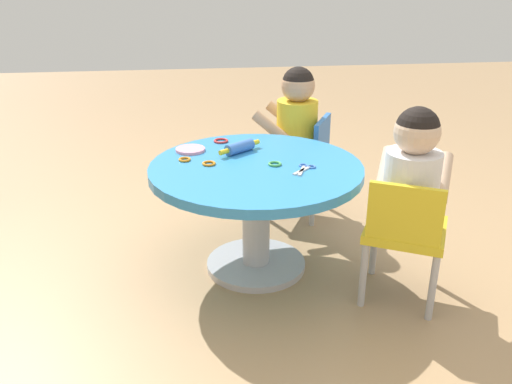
# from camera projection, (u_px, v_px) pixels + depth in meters

# --- Properties ---
(ground_plane) EXTENTS (10.00, 10.00, 0.00)m
(ground_plane) POSITION_uv_depth(u_px,v_px,m) (256.00, 267.00, 2.45)
(ground_plane) COLOR tan
(craft_table) EXTENTS (0.89, 0.89, 0.49)m
(craft_table) POSITION_uv_depth(u_px,v_px,m) (256.00, 191.00, 2.31)
(craft_table) COLOR silver
(craft_table) RESTS_ON ground
(child_chair_left) EXTENTS (0.41, 0.41, 0.54)m
(child_chair_left) POSITION_uv_depth(u_px,v_px,m) (405.00, 232.00, 2.10)
(child_chair_left) COLOR #B7B7BC
(child_chair_left) RESTS_ON ground
(seated_child_left) EXTENTS (0.43, 0.40, 0.51)m
(seated_child_left) POSITION_uv_depth(u_px,v_px,m) (412.00, 174.00, 2.05)
(seated_child_left) COLOR #3F4772
(seated_child_left) RESTS_ON ground
(child_chair_right) EXTENTS (0.40, 0.40, 0.54)m
(child_chair_right) POSITION_uv_depth(u_px,v_px,m) (302.00, 160.00, 2.87)
(child_chair_right) COLOR #B7B7BC
(child_chair_right) RESTS_ON ground
(seated_child_right) EXTENTS (0.40, 0.43, 0.51)m
(seated_child_right) POSITION_uv_depth(u_px,v_px,m) (296.00, 117.00, 2.79)
(seated_child_right) COLOR #3F4772
(seated_child_right) RESTS_ON ground
(rolling_pin) EXTENTS (0.16, 0.20, 0.05)m
(rolling_pin) POSITION_uv_depth(u_px,v_px,m) (240.00, 147.00, 2.40)
(rolling_pin) COLOR #3F72CC
(rolling_pin) RESTS_ON craft_table
(craft_scissors) EXTENTS (0.14, 0.12, 0.01)m
(craft_scissors) POSITION_uv_depth(u_px,v_px,m) (305.00, 168.00, 2.22)
(craft_scissors) COLOR silver
(craft_scissors) RESTS_ON craft_table
(playdough_blob_0) EXTENTS (0.13, 0.13, 0.01)m
(playdough_blob_0) POSITION_uv_depth(u_px,v_px,m) (190.00, 150.00, 2.43)
(playdough_blob_0) COLOR pink
(playdough_blob_0) RESTS_ON craft_table
(cookie_cutter_0) EXTENTS (0.07, 0.07, 0.01)m
(cookie_cutter_0) POSITION_uv_depth(u_px,v_px,m) (221.00, 141.00, 2.55)
(cookie_cutter_0) COLOR red
(cookie_cutter_0) RESTS_ON craft_table
(cookie_cutter_1) EXTENTS (0.06, 0.06, 0.01)m
(cookie_cutter_1) POSITION_uv_depth(u_px,v_px,m) (275.00, 164.00, 2.26)
(cookie_cutter_1) COLOR #4CB259
(cookie_cutter_1) RESTS_ON craft_table
(cookie_cutter_2) EXTENTS (0.06, 0.06, 0.01)m
(cookie_cutter_2) POSITION_uv_depth(u_px,v_px,m) (209.00, 163.00, 2.27)
(cookie_cutter_2) COLOR orange
(cookie_cutter_2) RESTS_ON craft_table
(cookie_cutter_3) EXTENTS (0.05, 0.05, 0.01)m
(cookie_cutter_3) POSITION_uv_depth(u_px,v_px,m) (185.00, 159.00, 2.31)
(cookie_cutter_3) COLOR orange
(cookie_cutter_3) RESTS_ON craft_table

